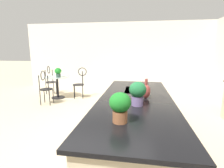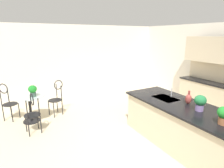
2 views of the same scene
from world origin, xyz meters
name	(u,v)px [view 1 (image 1 of 2)]	position (x,y,z in m)	size (l,w,h in m)	color
ground_plane	(88,140)	(0.00, 0.00, 0.00)	(40.00, 40.00, 0.00)	beige
wall_left_window	(118,57)	(-4.26, 0.00, 1.35)	(0.12, 7.80, 2.70)	silver
kitchen_island	(135,127)	(0.30, 0.85, 0.46)	(2.80, 1.06, 0.92)	beige
bistro_table	(57,85)	(-2.53, -1.84, 0.45)	(0.80, 0.80, 0.74)	black
chair_near_window	(80,81)	(-2.67, -1.09, 0.57)	(0.48, 0.52, 1.04)	black
chair_by_island	(50,79)	(-2.98, -2.34, 0.57)	(0.54, 0.54, 1.04)	black
chair_toward_desk	(45,86)	(-1.80, -1.85, 0.57)	(0.50, 0.42, 1.04)	black
sink_faucet	(147,84)	(-0.25, 1.03, 1.03)	(0.02, 0.02, 0.22)	#B2B5BA
potted_plant_on_table	(58,72)	(-2.43, -1.73, 0.91)	(0.22, 0.22, 0.30)	#385147
potted_plant_counter_far	(120,105)	(1.15, 0.71, 1.09)	(0.21, 0.21, 0.30)	#9E603D
potted_plant_counter_near	(138,92)	(0.60, 0.88, 1.10)	(0.22, 0.22, 0.31)	#7A669E
vase_on_counter	(146,91)	(0.25, 0.99, 1.03)	(0.13, 0.13, 0.29)	#993D38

